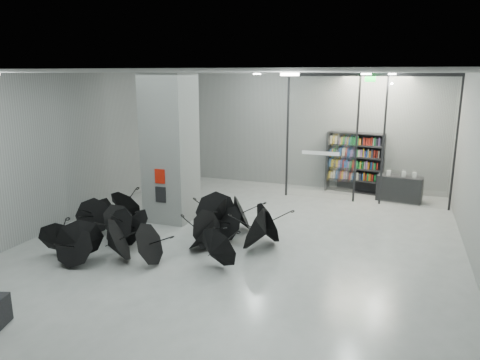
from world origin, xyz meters
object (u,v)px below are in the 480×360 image
(column, at_px, (170,148))
(bookshelf, at_px, (355,162))
(umbrella_cluster, at_px, (168,233))
(shop_counter, at_px, (399,189))

(column, xyz_separation_m, bookshelf, (4.46, 4.75, -0.97))
(column, distance_m, bookshelf, 6.59)
(bookshelf, height_order, umbrella_cluster, bookshelf)
(shop_counter, height_order, umbrella_cluster, umbrella_cluster)
(shop_counter, bearing_deg, umbrella_cluster, -122.26)
(shop_counter, bearing_deg, bookshelf, 163.49)
(shop_counter, xyz_separation_m, umbrella_cluster, (-5.10, -5.90, -0.10))
(column, bearing_deg, umbrella_cluster, -64.83)
(bookshelf, distance_m, shop_counter, 1.77)
(column, height_order, umbrella_cluster, column)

